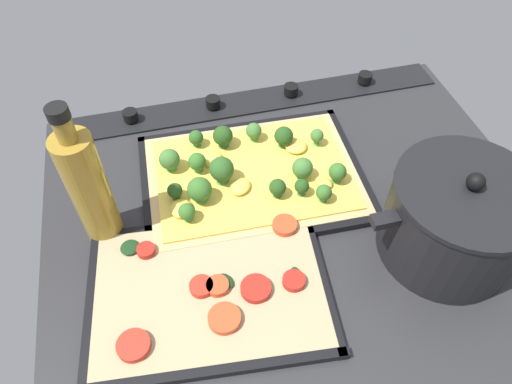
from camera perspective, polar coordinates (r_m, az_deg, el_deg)
name	(u,v)px	position (r cm, az deg, el deg)	size (l,w,h in cm)	color
ground_plane	(298,225)	(76.13, 5.05, -4.04)	(78.73, 66.80, 3.00)	#28282B
stove_control_panel	(253,100)	(94.53, -0.42, 11.04)	(75.58, 7.00, 2.60)	black
baking_tray_front	(253,179)	(79.64, -0.39, 1.59)	(37.87, 28.23, 1.30)	black
broccoli_pizza	(249,173)	(78.31, -0.90, 2.38)	(35.38, 25.74, 6.25)	tan
baking_tray_back	(210,291)	(67.75, -5.63, -11.82)	(36.12, 27.51, 1.30)	black
veggie_pizza_back	(211,289)	(67.06, -5.44, -11.56)	(33.48, 24.87, 1.90)	tan
cooking_pot	(456,219)	(71.77, 23.01, -3.07)	(26.75, 19.94, 16.05)	black
oil_bottle	(89,187)	(69.14, -19.61, 0.52)	(5.52, 5.52, 24.55)	olive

